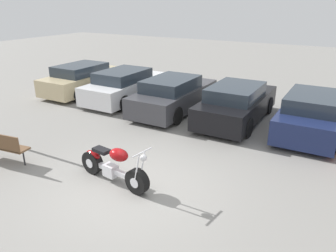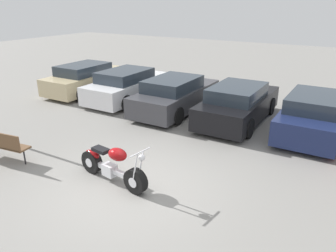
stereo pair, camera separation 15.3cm
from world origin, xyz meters
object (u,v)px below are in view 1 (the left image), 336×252
object	(u,v)px
parked_car_black	(237,104)
parked_car_navy	(312,113)
motorcycle	(113,166)
parked_car_champagne	(84,79)
parked_car_white	(126,86)
parked_car_dark_grey	(174,95)

from	to	relation	value
parked_car_black	parked_car_navy	bearing A→B (deg)	3.97
motorcycle	parked_car_black	bearing A→B (deg)	78.64
parked_car_champagne	parked_car_black	distance (m)	7.64
parked_car_white	parked_car_black	xyz separation A→B (m)	(5.09, -0.17, 0.00)
motorcycle	parked_car_navy	distance (m)	6.95
motorcycle	parked_car_navy	size ratio (longest dim) A/B	0.49
parked_car_champagne	parked_car_dark_grey	world-z (taller)	same
parked_car_champagne	parked_car_dark_grey	xyz separation A→B (m)	(5.09, -0.40, 0.00)
parked_car_champagne	parked_car_dark_grey	bearing A→B (deg)	-4.45
parked_car_white	parked_car_champagne	bearing A→B (deg)	177.58
parked_car_dark_grey	parked_car_black	bearing A→B (deg)	2.75
parked_car_white	parked_car_navy	distance (m)	7.64
parked_car_dark_grey	parked_car_navy	bearing A→B (deg)	3.36
parked_car_dark_grey	parked_car_champagne	bearing A→B (deg)	175.55
motorcycle	parked_car_white	xyz separation A→B (m)	(-3.95, 5.87, 0.23)
parked_car_champagne	parked_car_black	xyz separation A→B (m)	(7.64, -0.27, 0.00)
parked_car_white	parked_car_black	distance (m)	5.10
parked_car_champagne	motorcycle	bearing A→B (deg)	-42.64
parked_car_champagne	parked_car_white	world-z (taller)	same
parked_car_champagne	parked_car_navy	xyz separation A→B (m)	(10.18, -0.10, 0.00)
parked_car_white	parked_car_black	world-z (taller)	same
parked_car_dark_grey	parked_car_navy	xyz separation A→B (m)	(5.09, 0.30, 0.00)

